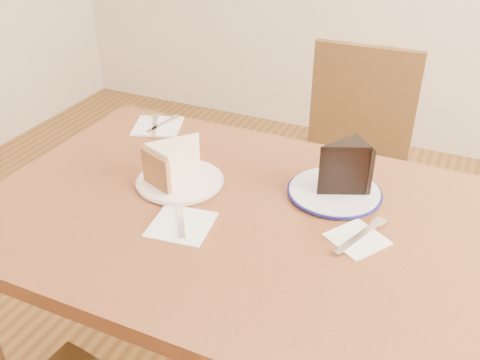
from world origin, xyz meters
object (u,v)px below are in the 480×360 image
table (240,246)px  chair_far (348,166)px  chocolate_cake (340,170)px  plate_cream (180,181)px  plate_navy (334,192)px  carrot_cake (179,161)px

table → chair_far: chair_far is taller
chocolate_cake → plate_cream: bearing=63.7°
plate_navy → carrot_cake: carrot_cake is taller
chair_far → carrot_cake: bearing=66.3°
table → chair_far: bearing=83.5°
plate_cream → plate_navy: 0.38m
chair_far → plate_cream: (-0.27, -0.70, 0.26)m
chair_far → chocolate_cake: (0.10, -0.59, 0.32)m
chocolate_cake → carrot_cake: bearing=61.7°
table → carrot_cake: size_ratio=9.06×
carrot_cake → plate_cream: bearing=-42.3°
chair_far → plate_cream: size_ratio=4.31×
table → plate_cream: (-0.19, 0.05, 0.10)m
carrot_cake → chocolate_cake: 0.39m
plate_cream → plate_navy: size_ratio=0.96×
plate_navy → carrot_cake: 0.39m
table → chair_far: size_ratio=1.34×
table → carrot_cake: bearing=161.7°
chair_far → plate_cream: bearing=67.0°
table → plate_navy: (0.18, 0.16, 0.10)m
plate_cream → chocolate_cake: chocolate_cake is taller
chair_far → carrot_cake: 0.80m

